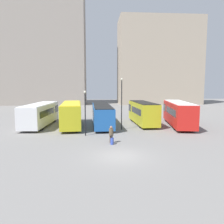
{
  "coord_description": "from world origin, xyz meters",
  "views": [
    {
      "loc": [
        -1.75,
        -16.71,
        5.48
      ],
      "look_at": [
        0.07,
        9.45,
        2.44
      ],
      "focal_mm": 35.0,
      "sensor_mm": 36.0,
      "label": 1
    }
  ],
  "objects_px": {
    "bus_3": "(143,112)",
    "bus_4": "(178,113)",
    "bus_2": "(102,114)",
    "traveler": "(111,133)",
    "lamp_post_1": "(122,100)",
    "lamp_post_0": "(85,109)",
    "bus_1": "(72,114)",
    "bus_0": "(40,114)",
    "suitcase": "(112,141)"
  },
  "relations": [
    {
      "from": "bus_1",
      "to": "bus_3",
      "type": "height_order",
      "value": "bus_1"
    },
    {
      "from": "bus_0",
      "to": "suitcase",
      "type": "relative_size",
      "value": 11.53
    },
    {
      "from": "bus_2",
      "to": "lamp_post_0",
      "type": "distance_m",
      "value": 7.13
    },
    {
      "from": "bus_3",
      "to": "lamp_post_1",
      "type": "distance_m",
      "value": 5.79
    },
    {
      "from": "bus_0",
      "to": "traveler",
      "type": "relative_size",
      "value": 6.35
    },
    {
      "from": "bus_0",
      "to": "bus_3",
      "type": "xyz_separation_m",
      "value": [
        14.69,
        0.4,
        0.06
      ]
    },
    {
      "from": "bus_4",
      "to": "traveler",
      "type": "xyz_separation_m",
      "value": [
        -10.11,
        -9.12,
        -0.82
      ]
    },
    {
      "from": "bus_4",
      "to": "lamp_post_1",
      "type": "relative_size",
      "value": 1.72
    },
    {
      "from": "suitcase",
      "to": "lamp_post_0",
      "type": "height_order",
      "value": "lamp_post_0"
    },
    {
      "from": "lamp_post_0",
      "to": "lamp_post_1",
      "type": "height_order",
      "value": "lamp_post_1"
    },
    {
      "from": "bus_1",
      "to": "bus_2",
      "type": "bearing_deg",
      "value": -84.93
    },
    {
      "from": "bus_0",
      "to": "bus_3",
      "type": "distance_m",
      "value": 14.7
    },
    {
      "from": "bus_2",
      "to": "bus_3",
      "type": "bearing_deg",
      "value": -86.94
    },
    {
      "from": "bus_0",
      "to": "bus_3",
      "type": "bearing_deg",
      "value": -85.31
    },
    {
      "from": "bus_4",
      "to": "lamp_post_0",
      "type": "relative_size",
      "value": 2.23
    },
    {
      "from": "bus_1",
      "to": "lamp_post_0",
      "type": "height_order",
      "value": "lamp_post_0"
    },
    {
      "from": "bus_3",
      "to": "bus_0",
      "type": "bearing_deg",
      "value": 89.3
    },
    {
      "from": "bus_2",
      "to": "traveler",
      "type": "distance_m",
      "value": 10.23
    },
    {
      "from": "bus_0",
      "to": "suitcase",
      "type": "bearing_deg",
      "value": -135.98
    },
    {
      "from": "bus_1",
      "to": "bus_4",
      "type": "relative_size",
      "value": 0.93
    },
    {
      "from": "bus_1",
      "to": "suitcase",
      "type": "xyz_separation_m",
      "value": [
        4.94,
        -9.98,
        -1.46
      ]
    },
    {
      "from": "bus_1",
      "to": "bus_4",
      "type": "distance_m",
      "value": 15.01
    },
    {
      "from": "bus_3",
      "to": "lamp_post_0",
      "type": "relative_size",
      "value": 1.88
    },
    {
      "from": "bus_1",
      "to": "suitcase",
      "type": "height_order",
      "value": "bus_1"
    },
    {
      "from": "bus_1",
      "to": "traveler",
      "type": "xyz_separation_m",
      "value": [
        4.89,
        -9.47,
        -0.78
      ]
    },
    {
      "from": "bus_0",
      "to": "bus_4",
      "type": "relative_size",
      "value": 0.95
    },
    {
      "from": "bus_3",
      "to": "lamp_post_1",
      "type": "xyz_separation_m",
      "value": [
        -3.6,
        -4.05,
        2.04
      ]
    },
    {
      "from": "bus_2",
      "to": "lamp_post_0",
      "type": "height_order",
      "value": "lamp_post_0"
    },
    {
      "from": "bus_3",
      "to": "bus_4",
      "type": "height_order",
      "value": "bus_4"
    },
    {
      "from": "bus_3",
      "to": "suitcase",
      "type": "height_order",
      "value": "bus_3"
    },
    {
      "from": "bus_3",
      "to": "lamp_post_0",
      "type": "height_order",
      "value": "lamp_post_0"
    },
    {
      "from": "bus_2",
      "to": "lamp_post_1",
      "type": "relative_size",
      "value": 1.81
    },
    {
      "from": "bus_2",
      "to": "lamp_post_1",
      "type": "bearing_deg",
      "value": -147.49
    },
    {
      "from": "bus_3",
      "to": "lamp_post_0",
      "type": "xyz_separation_m",
      "value": [
        -8.04,
        -7.21,
        1.25
      ]
    },
    {
      "from": "bus_0",
      "to": "bus_1",
      "type": "xyz_separation_m",
      "value": [
        4.44,
        -0.86,
        0.09
      ]
    },
    {
      "from": "bus_4",
      "to": "suitcase",
      "type": "distance_m",
      "value": 14.01
    },
    {
      "from": "bus_4",
      "to": "traveler",
      "type": "distance_m",
      "value": 13.65
    },
    {
      "from": "bus_1",
      "to": "bus_4",
      "type": "xyz_separation_m",
      "value": [
        15.0,
        -0.34,
        0.04
      ]
    },
    {
      "from": "bus_0",
      "to": "suitcase",
      "type": "distance_m",
      "value": 14.4
    },
    {
      "from": "bus_1",
      "to": "traveler",
      "type": "bearing_deg",
      "value": -157.38
    },
    {
      "from": "bus_1",
      "to": "traveler",
      "type": "distance_m",
      "value": 10.68
    },
    {
      "from": "bus_2",
      "to": "bus_1",
      "type": "bearing_deg",
      "value": 97.84
    },
    {
      "from": "suitcase",
      "to": "bus_0",
      "type": "bearing_deg",
      "value": 64.0
    },
    {
      "from": "bus_2",
      "to": "lamp_post_1",
      "type": "xyz_separation_m",
      "value": [
        2.42,
        -3.53,
        2.21
      ]
    },
    {
      "from": "bus_0",
      "to": "bus_4",
      "type": "xyz_separation_m",
      "value": [
        19.44,
        -1.2,
        0.13
      ]
    },
    {
      "from": "lamp_post_0",
      "to": "bus_1",
      "type": "bearing_deg",
      "value": 110.36
    },
    {
      "from": "bus_2",
      "to": "bus_3",
      "type": "relative_size",
      "value": 1.26
    },
    {
      "from": "bus_1",
      "to": "bus_3",
      "type": "distance_m",
      "value": 10.33
    },
    {
      "from": "traveler",
      "to": "lamp_post_0",
      "type": "bearing_deg",
      "value": 60.48
    },
    {
      "from": "bus_0",
      "to": "bus_2",
      "type": "xyz_separation_m",
      "value": [
        8.67,
        -0.13,
        -0.1
      ]
    }
  ]
}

